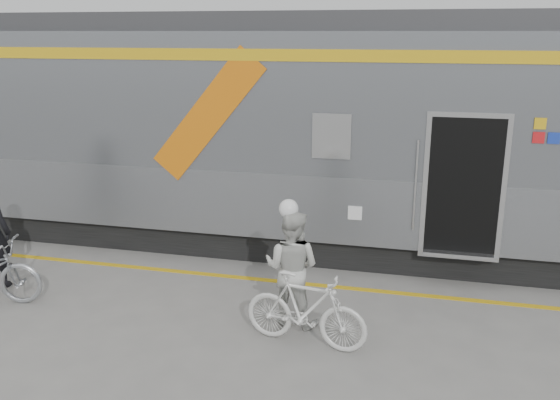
% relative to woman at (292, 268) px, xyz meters
% --- Properties ---
extents(ground, '(90.00, 90.00, 0.00)m').
position_rel_woman_xyz_m(ground, '(-1.01, -0.89, -0.79)').
color(ground, slate).
rests_on(ground, ground).
extents(train, '(24.00, 3.17, 4.10)m').
position_rel_woman_xyz_m(train, '(0.03, 3.30, 1.27)').
color(train, black).
rests_on(train, ground).
extents(safety_strip, '(24.00, 0.12, 0.01)m').
position_rel_woman_xyz_m(safety_strip, '(-1.01, 1.26, -0.78)').
color(safety_strip, gold).
rests_on(safety_strip, ground).
extents(woman, '(0.85, 0.71, 1.58)m').
position_rel_woman_xyz_m(woman, '(0.00, 0.00, 0.00)').
color(woman, beige).
rests_on(woman, ground).
extents(bicycle_right, '(1.64, 0.69, 0.96)m').
position_rel_woman_xyz_m(bicycle_right, '(0.30, -0.55, -0.31)').
color(bicycle_right, silver).
rests_on(bicycle_right, ground).
extents(helmet_woman, '(0.25, 0.25, 0.25)m').
position_rel_woman_xyz_m(helmet_woman, '(0.00, -0.00, 0.91)').
color(helmet_woman, white).
rests_on(helmet_woman, woman).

